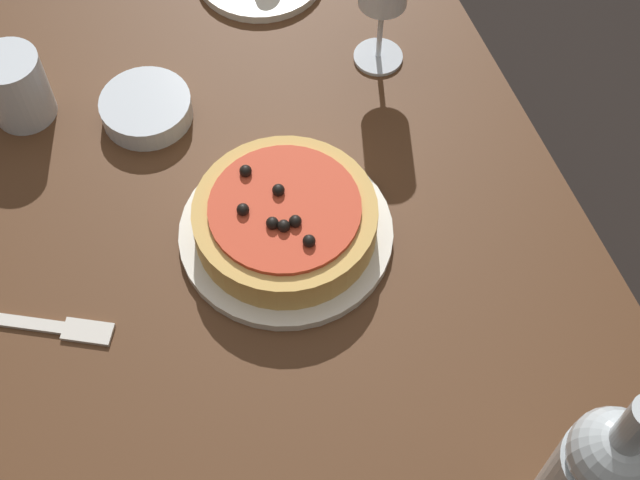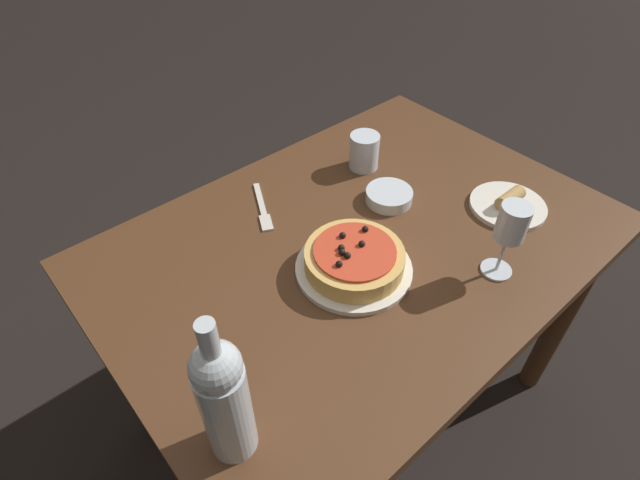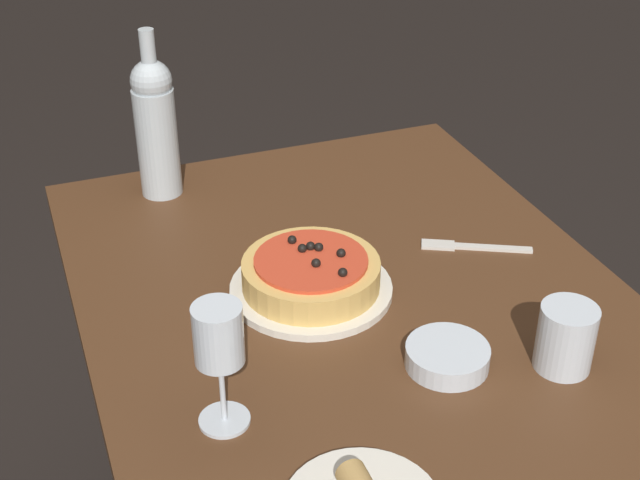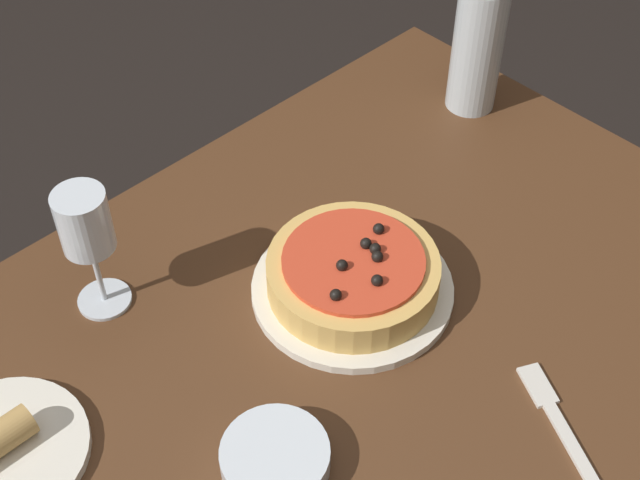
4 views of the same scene
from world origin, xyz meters
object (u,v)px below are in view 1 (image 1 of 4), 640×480
(water_cup, at_px, (16,87))
(side_bowl, at_px, (146,108))
(pizza, at_px, (285,219))
(fork, at_px, (43,326))
(dining_table, at_px, (226,242))
(dinner_plate, at_px, (286,233))

(water_cup, xyz_separation_m, side_bowl, (-0.05, -0.14, -0.03))
(pizza, height_order, side_bowl, pizza)
(pizza, distance_m, fork, 0.29)
(fork, bearing_deg, pizza, 32.51)
(pizza, height_order, water_cup, water_cup)
(dining_table, bearing_deg, side_bowl, 19.60)
(pizza, distance_m, water_cup, 0.38)
(side_bowl, xyz_separation_m, fork, (-0.25, 0.17, -0.01))
(dining_table, height_order, fork, fork)
(dining_table, distance_m, dinner_plate, 0.15)
(dinner_plate, height_order, pizza, pizza)
(dining_table, xyz_separation_m, dinner_plate, (-0.08, -0.06, 0.11))
(dinner_plate, relative_size, pizza, 1.18)
(dinner_plate, height_order, fork, dinner_plate)
(dining_table, distance_m, water_cup, 0.32)
(water_cup, distance_m, side_bowl, 0.16)
(dining_table, height_order, side_bowl, side_bowl)
(fork, bearing_deg, water_cup, 111.57)
(pizza, xyz_separation_m, side_bowl, (0.22, 0.11, -0.02))
(water_cup, bearing_deg, side_bowl, -110.85)
(water_cup, height_order, fork, water_cup)
(pizza, bearing_deg, dining_table, 37.20)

